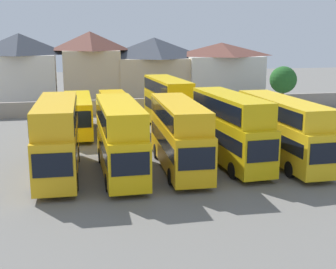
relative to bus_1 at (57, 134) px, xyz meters
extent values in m
plane|color=slate|center=(8.09, 17.63, -2.83)|extent=(140.00, 140.00, 0.00)
cube|color=gray|center=(8.09, 22.99, -1.93)|extent=(56.00, 0.50, 1.80)
cube|color=gold|center=(0.00, -0.09, -0.96)|extent=(2.90, 10.54, 3.04)
cube|color=black|center=(-0.20, -5.34, -0.59)|extent=(2.21, 0.16, 1.37)
cube|color=black|center=(0.00, -0.09, -0.59)|extent=(2.91, 9.70, 0.96)
cube|color=gold|center=(0.01, 0.17, 1.38)|extent=(2.83, 10.01, 1.64)
cube|color=black|center=(0.01, 0.17, 1.38)|extent=(2.90, 9.49, 1.15)
cylinder|color=black|center=(1.03, -3.38, -2.28)|extent=(0.34, 1.11, 1.10)
cylinder|color=black|center=(-1.28, -3.29, -2.28)|extent=(0.34, 1.11, 1.10)
cylinder|color=black|center=(1.27, 3.10, -2.28)|extent=(0.34, 1.11, 1.10)
cylinder|color=black|center=(-1.03, 3.19, -2.28)|extent=(0.34, 1.11, 1.10)
cube|color=yellow|center=(4.07, -0.77, -1.00)|extent=(2.52, 10.17, 2.96)
cube|color=black|center=(4.05, -5.87, -0.64)|extent=(2.18, 0.09, 1.33)
cube|color=black|center=(4.07, -0.77, -0.64)|extent=(2.55, 9.36, 0.93)
cube|color=yellow|center=(4.07, -0.52, 1.27)|extent=(2.47, 9.66, 1.58)
cube|color=black|center=(4.07, -0.52, 1.27)|extent=(2.55, 9.16, 1.10)
cylinder|color=black|center=(5.20, -3.93, -2.28)|extent=(0.30, 1.10, 1.10)
cylinder|color=black|center=(2.92, -3.92, -2.28)|extent=(0.30, 1.10, 1.10)
cylinder|color=black|center=(5.22, 2.37, -2.28)|extent=(0.30, 1.10, 1.10)
cylinder|color=black|center=(2.94, 2.38, -2.28)|extent=(0.30, 1.10, 1.10)
cube|color=#EFAF12|center=(8.21, -0.44, -0.98)|extent=(3.00, 10.58, 3.00)
cube|color=black|center=(7.96, -5.69, -0.62)|extent=(2.21, 0.18, 1.35)
cube|color=black|center=(8.21, -0.44, -0.62)|extent=(3.00, 9.74, 0.94)
cube|color=#EFAF12|center=(8.22, -0.17, 1.22)|extent=(2.93, 10.05, 1.41)
cube|color=black|center=(8.22, -0.17, 1.22)|extent=(2.99, 9.53, 0.99)
cylinder|color=black|center=(9.21, -3.73, -2.28)|extent=(0.35, 1.11, 1.10)
cylinder|color=black|center=(6.90, -3.62, -2.28)|extent=(0.35, 1.11, 1.10)
cylinder|color=black|center=(9.52, 2.75, -2.28)|extent=(0.35, 1.11, 1.10)
cylinder|color=black|center=(7.21, 2.86, -2.28)|extent=(0.35, 1.11, 1.10)
cube|color=#E1B70F|center=(12.12, 0.00, -0.93)|extent=(2.92, 10.24, 3.09)
cube|color=black|center=(12.38, -5.08, -0.56)|extent=(2.12, 0.19, 1.39)
cube|color=black|center=(12.12, 0.00, -0.56)|extent=(2.91, 9.44, 0.97)
cube|color=#E1B70F|center=(12.10, 0.25, 1.45)|extent=(2.84, 9.73, 1.66)
cube|color=black|center=(12.10, 0.25, 1.45)|extent=(2.90, 9.23, 1.16)
cylinder|color=black|center=(13.38, -3.08, -2.28)|extent=(0.36, 1.11, 1.10)
cylinder|color=black|center=(11.17, -3.20, -2.28)|extent=(0.36, 1.11, 1.10)
cylinder|color=black|center=(13.06, 3.19, -2.28)|extent=(0.36, 1.11, 1.10)
cylinder|color=black|center=(10.85, 3.08, -2.28)|extent=(0.36, 1.11, 1.10)
cube|color=yellow|center=(16.14, -0.20, -1.02)|extent=(2.56, 11.64, 2.92)
cube|color=black|center=(16.14, -6.04, -0.67)|extent=(2.25, 0.08, 1.31)
cube|color=black|center=(16.14, -0.20, -0.67)|extent=(2.60, 10.71, 0.92)
cube|color=yellow|center=(16.14, 0.09, 1.15)|extent=(2.51, 11.05, 1.42)
cube|color=black|center=(16.14, 0.09, 1.15)|extent=(2.60, 10.47, 1.00)
cylinder|color=black|center=(17.32, -3.81, -2.28)|extent=(0.30, 1.10, 1.10)
cylinder|color=black|center=(14.96, -3.81, -2.28)|extent=(0.30, 1.10, 1.10)
cylinder|color=black|center=(17.31, 3.40, -2.28)|extent=(0.30, 1.10, 1.10)
cylinder|color=black|center=(14.96, 3.40, -2.28)|extent=(0.30, 1.10, 1.10)
cube|color=yellow|center=(1.59, 13.13, -0.90)|extent=(2.77, 10.53, 3.15)
cube|color=black|center=(1.49, 7.87, -0.52)|extent=(2.26, 0.12, 1.42)
cube|color=black|center=(1.59, 13.13, -0.52)|extent=(2.79, 9.69, 0.99)
cylinder|color=black|center=(2.71, 9.85, -2.28)|extent=(0.32, 1.11, 1.10)
cylinder|color=black|center=(0.35, 9.90, -2.28)|extent=(0.32, 1.11, 1.10)
cylinder|color=black|center=(2.84, 16.35, -2.28)|extent=(0.32, 1.11, 1.10)
cylinder|color=black|center=(0.48, 16.40, -2.28)|extent=(0.32, 1.11, 1.10)
cube|color=#F0B10A|center=(5.37, 13.34, -0.93)|extent=(2.65, 11.53, 3.08)
cube|color=black|center=(5.43, 7.56, -0.56)|extent=(2.23, 0.10, 1.39)
cube|color=black|center=(5.37, 13.34, -0.56)|extent=(2.68, 10.61, 0.97)
cylinder|color=black|center=(6.57, 9.78, -2.28)|extent=(0.31, 1.10, 1.10)
cylinder|color=black|center=(4.24, 9.76, -2.28)|extent=(0.31, 1.10, 1.10)
cylinder|color=black|center=(6.50, 16.91, -2.28)|extent=(0.31, 1.10, 1.10)
cylinder|color=black|center=(4.17, 16.89, -2.28)|extent=(0.31, 1.10, 1.10)
cube|color=yellow|center=(10.39, 12.94, -0.90)|extent=(3.03, 10.50, 3.16)
cube|color=black|center=(10.62, 7.73, -0.52)|extent=(2.27, 0.18, 1.42)
cube|color=black|center=(10.39, 12.94, -0.52)|extent=(3.03, 9.67, 1.00)
cube|color=yellow|center=(10.38, 13.20, 1.46)|extent=(2.95, 9.98, 1.55)
cube|color=black|center=(10.38, 13.20, 1.46)|extent=(3.02, 9.46, 1.09)
cylinder|color=black|center=(11.71, 9.78, -2.28)|extent=(0.35, 1.11, 1.10)
cylinder|color=black|center=(9.35, 9.67, -2.28)|extent=(0.35, 1.11, 1.10)
cylinder|color=black|center=(11.43, 16.22, -2.28)|extent=(0.35, 1.11, 1.10)
cylinder|color=black|center=(9.07, 16.11, -2.28)|extent=(0.35, 1.11, 1.10)
cube|color=yellow|center=(13.57, 12.87, -0.97)|extent=(2.73, 11.23, 3.01)
cube|color=black|center=(13.70, 7.26, -0.61)|extent=(2.16, 0.13, 1.35)
cube|color=black|center=(13.57, 12.87, -0.61)|extent=(2.74, 10.34, 0.95)
cylinder|color=black|center=(14.78, 9.43, -2.28)|extent=(0.33, 1.11, 1.10)
cylinder|color=black|center=(12.52, 9.38, -2.28)|extent=(0.33, 1.11, 1.10)
cylinder|color=black|center=(14.62, 16.36, -2.28)|extent=(0.33, 1.11, 1.10)
cylinder|color=black|center=(12.36, 16.30, -2.28)|extent=(0.33, 1.11, 1.10)
cube|color=silver|center=(-5.13, 32.07, 0.52)|extent=(8.89, 6.06, 6.72)
pyramid|color=#3D424C|center=(-5.13, 32.07, 5.26)|extent=(9.34, 6.36, 2.75)
cube|color=#C6B293|center=(3.95, 31.98, 0.79)|extent=(7.36, 6.55, 7.25)
pyramid|color=brown|center=(3.95, 31.98, 5.65)|extent=(7.73, 6.88, 2.47)
cube|color=#C6B293|center=(12.69, 32.15, 0.23)|extent=(10.40, 7.26, 6.12)
pyramid|color=#3D424C|center=(12.69, 32.15, 4.68)|extent=(10.92, 7.62, 2.78)
cube|color=silver|center=(22.30, 31.59, 0.33)|extent=(10.63, 7.34, 6.32)
pyramid|color=brown|center=(22.30, 31.59, 4.42)|extent=(11.16, 7.71, 1.86)
cylinder|color=brown|center=(26.66, 20.99, -1.48)|extent=(0.41, 0.41, 2.71)
sphere|color=#235B23|center=(26.66, 20.99, 1.03)|extent=(3.30, 3.30, 3.30)
camera|label=1|loc=(0.86, -29.94, 6.45)|focal=48.09mm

